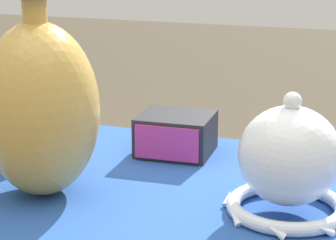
% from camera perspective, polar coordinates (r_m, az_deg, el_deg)
% --- Properties ---
extents(vase_tall_bulbous, '(0.19, 0.19, 0.34)m').
position_cam_1_polar(vase_tall_bulbous, '(1.07, -11.09, 1.01)').
color(vase_tall_bulbous, gold).
rests_on(vase_tall_bulbous, display_table).
extents(vase_dome_bell, '(0.20, 0.20, 0.19)m').
position_cam_1_polar(vase_dome_bell, '(1.00, 10.49, -3.83)').
color(vase_dome_bell, white).
rests_on(vase_dome_bell, display_table).
extents(mosaic_tile_box, '(0.15, 0.13, 0.08)m').
position_cam_1_polar(mosaic_tile_box, '(1.27, 0.68, -1.24)').
color(mosaic_tile_box, '#232328').
rests_on(mosaic_tile_box, display_table).
extents(jar_round_rose, '(0.14, 0.14, 0.13)m').
position_cam_1_polar(jar_round_rose, '(1.27, -13.76, -0.70)').
color(jar_round_rose, '#D19399').
rests_on(jar_round_rose, display_table).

